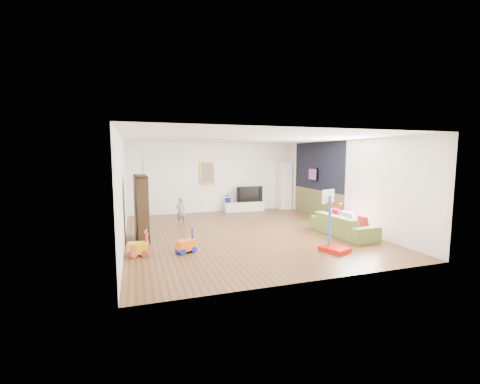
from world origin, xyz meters
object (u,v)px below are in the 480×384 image
object	(u,v)px
media_console	(244,206)
bookshelf	(141,208)
basketball_hoop	(336,221)
sofa	(343,225)

from	to	relation	value
media_console	bookshelf	bearing A→B (deg)	-138.14
bookshelf	basketball_hoop	distance (m)	4.93
media_console	basketball_hoop	size ratio (longest dim) A/B	1.10
media_console	bookshelf	xyz separation A→B (m)	(-4.01, -3.32, 0.67)
media_console	sofa	distance (m)	4.79
bookshelf	basketball_hoop	world-z (taller)	bookshelf
sofa	basketball_hoop	xyz separation A→B (m)	(-1.11, -1.23, 0.43)
basketball_hoop	media_console	bearing A→B (deg)	71.77
media_console	bookshelf	world-z (taller)	bookshelf
sofa	bookshelf	bearing A→B (deg)	72.88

